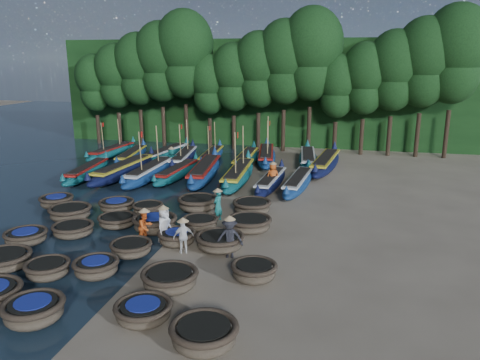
% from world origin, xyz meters
% --- Properties ---
extents(ground, '(120.00, 120.00, 0.00)m').
position_xyz_m(ground, '(0.00, 0.00, 0.00)').
color(ground, gray).
rests_on(ground, ground).
extents(foliage_wall, '(40.00, 3.00, 10.00)m').
position_xyz_m(foliage_wall, '(0.00, 23.50, 5.00)').
color(foliage_wall, black).
rests_on(foliage_wall, ground).
extents(coracle_2, '(2.00, 2.00, 0.80)m').
position_xyz_m(coracle_2, '(-1.62, -10.25, 0.46)').
color(coracle_2, brown).
rests_on(coracle_2, ground).
extents(coracle_3, '(1.98, 1.98, 0.66)m').
position_xyz_m(coracle_3, '(1.76, -9.40, 0.38)').
color(coracle_3, brown).
rests_on(coracle_3, ground).
extents(coracle_4, '(2.08, 2.08, 0.80)m').
position_xyz_m(coracle_4, '(4.08, -10.34, 0.46)').
color(coracle_4, brown).
rests_on(coracle_4, ground).
extents(coracle_5, '(2.21, 2.21, 0.71)m').
position_xyz_m(coracle_5, '(-5.31, -7.01, 0.41)').
color(coracle_5, brown).
rests_on(coracle_5, ground).
extents(coracle_6, '(2.07, 2.07, 0.70)m').
position_xyz_m(coracle_6, '(-3.12, -7.34, 0.40)').
color(coracle_6, brown).
rests_on(coracle_6, ground).
extents(coracle_7, '(1.81, 1.81, 0.72)m').
position_xyz_m(coracle_7, '(-1.35, -6.83, 0.42)').
color(coracle_7, brown).
rests_on(coracle_7, ground).
extents(coracle_8, '(2.16, 2.16, 0.78)m').
position_xyz_m(coracle_8, '(1.82, -7.19, 0.44)').
color(coracle_8, brown).
rests_on(coracle_8, ground).
extents(coracle_9, '(2.09, 2.09, 0.72)m').
position_xyz_m(coracle_9, '(4.70, -5.81, 0.41)').
color(coracle_9, brown).
rests_on(coracle_9, ground).
extents(coracle_10, '(1.95, 1.95, 0.66)m').
position_xyz_m(coracle_10, '(-6.15, -4.53, 0.38)').
color(coracle_10, brown).
rests_on(coracle_10, ground).
extents(coracle_11, '(2.33, 2.33, 0.65)m').
position_xyz_m(coracle_11, '(-4.57, -3.21, 0.37)').
color(coracle_11, brown).
rests_on(coracle_11, ground).
extents(coracle_12, '(1.93, 1.93, 0.65)m').
position_xyz_m(coracle_12, '(-0.90, -4.67, 0.37)').
color(coracle_12, brown).
rests_on(coracle_12, ground).
extents(coracle_13, '(1.77, 1.77, 0.70)m').
position_xyz_m(coracle_13, '(0.62, -3.16, 0.41)').
color(coracle_13, brown).
rests_on(coracle_13, ground).
extents(coracle_14, '(2.18, 2.18, 0.75)m').
position_xyz_m(coracle_14, '(2.68, -3.27, 0.43)').
color(coracle_14, brown).
rests_on(coracle_14, ground).
extents(coracle_15, '(2.69, 2.69, 0.79)m').
position_xyz_m(coracle_15, '(-5.98, -1.19, 0.45)').
color(coracle_15, brown).
rests_on(coracle_15, ground).
extents(coracle_16, '(1.93, 1.93, 0.64)m').
position_xyz_m(coracle_16, '(-3.13, -1.58, 0.37)').
color(coracle_16, brown).
rests_on(coracle_16, ground).
extents(coracle_17, '(2.38, 2.38, 0.85)m').
position_xyz_m(coracle_17, '(-0.98, -1.86, 0.49)').
color(coracle_17, brown).
rests_on(coracle_17, ground).
extents(coracle_18, '(1.94, 1.94, 0.64)m').
position_xyz_m(coracle_18, '(1.04, -0.98, 0.36)').
color(coracle_18, brown).
rests_on(coracle_18, ground).
extents(coracle_19, '(2.56, 2.56, 0.75)m').
position_xyz_m(coracle_19, '(3.50, -0.73, 0.43)').
color(coracle_19, brown).
rests_on(coracle_19, ground).
extents(coracle_20, '(2.33, 2.33, 0.72)m').
position_xyz_m(coracle_20, '(-7.91, 0.53, 0.42)').
color(coracle_20, brown).
rests_on(coracle_20, ground).
extents(coracle_21, '(2.00, 2.00, 0.68)m').
position_xyz_m(coracle_21, '(-4.29, 0.65, 0.40)').
color(coracle_21, brown).
rests_on(coracle_21, ground).
extents(coracle_22, '(1.81, 1.81, 0.67)m').
position_xyz_m(coracle_22, '(-2.38, 0.52, 0.38)').
color(coracle_22, brown).
rests_on(coracle_22, ground).
extents(coracle_23, '(2.26, 2.26, 0.83)m').
position_xyz_m(coracle_23, '(0.06, 1.72, 0.48)').
color(coracle_23, brown).
rests_on(coracle_23, ground).
extents(coracle_24, '(2.19, 2.19, 0.77)m').
position_xyz_m(coracle_24, '(3.09, 1.91, 0.44)').
color(coracle_24, brown).
rests_on(coracle_24, ground).
extents(long_boat_1, '(2.11, 7.47, 1.32)m').
position_xyz_m(long_boat_1, '(-9.80, 7.06, 0.50)').
color(long_boat_1, '#10545D').
rests_on(long_boat_1, ground).
extents(long_boat_2, '(2.25, 8.90, 1.57)m').
position_xyz_m(long_boat_2, '(-7.32, 7.72, 0.60)').
color(long_boat_2, '#0E1134').
rests_on(long_boat_2, ground).
extents(long_boat_3, '(1.58, 8.61, 3.66)m').
position_xyz_m(long_boat_3, '(-5.27, 7.59, 0.58)').
color(long_boat_3, navy).
rests_on(long_boat_3, ground).
extents(long_boat_4, '(1.81, 7.30, 1.29)m').
position_xyz_m(long_boat_4, '(-3.52, 8.26, 0.49)').
color(long_boat_4, '#10545D').
rests_on(long_boat_4, ground).
extents(long_boat_5, '(2.53, 9.11, 1.61)m').
position_xyz_m(long_boat_5, '(-1.58, 8.47, 0.61)').
color(long_boat_5, navy).
rests_on(long_boat_5, ground).
extents(long_boat_6, '(1.92, 8.87, 3.77)m').
position_xyz_m(long_boat_6, '(0.94, 8.02, 0.60)').
color(long_boat_6, '#10545D').
rests_on(long_boat_6, ground).
extents(long_boat_7, '(1.75, 7.28, 1.28)m').
position_xyz_m(long_boat_7, '(3.30, 7.19, 0.49)').
color(long_boat_7, '#0E1134').
rests_on(long_boat_7, ground).
extents(long_boat_8, '(1.98, 7.56, 1.34)m').
position_xyz_m(long_boat_8, '(5.06, 7.27, 0.51)').
color(long_boat_8, navy).
rests_on(long_boat_8, ground).
extents(long_boat_9, '(1.98, 7.41, 3.16)m').
position_xyz_m(long_boat_9, '(-11.50, 14.04, 0.50)').
color(long_boat_9, '#10545D').
rests_on(long_boat_9, ground).
extents(long_boat_10, '(2.39, 7.56, 1.34)m').
position_xyz_m(long_boat_10, '(-9.03, 12.64, 0.51)').
color(long_boat_10, navy).
rests_on(long_boat_10, ground).
extents(long_boat_11, '(2.49, 7.95, 1.41)m').
position_xyz_m(long_boat_11, '(-6.59, 14.05, 0.54)').
color(long_boat_11, '#10545D').
rests_on(long_boat_11, ground).
extents(long_boat_12, '(2.41, 8.10, 3.47)m').
position_xyz_m(long_boat_12, '(-4.56, 12.63, 0.55)').
color(long_boat_12, '#0E1134').
rests_on(long_boat_12, ground).
extents(long_boat_13, '(1.75, 7.42, 3.16)m').
position_xyz_m(long_boat_13, '(-2.69, 14.07, 0.50)').
color(long_boat_13, navy).
rests_on(long_boat_13, ground).
extents(long_boat_14, '(1.58, 8.00, 1.41)m').
position_xyz_m(long_boat_14, '(0.35, 13.31, 0.54)').
color(long_boat_14, '#10545D').
rests_on(long_boat_14, ground).
extents(long_boat_15, '(2.72, 8.51, 3.65)m').
position_xyz_m(long_boat_15, '(1.75, 14.70, 0.58)').
color(long_boat_15, navy).
rests_on(long_boat_15, ground).
extents(long_boat_16, '(2.19, 8.22, 1.45)m').
position_xyz_m(long_boat_16, '(5.12, 14.48, 0.55)').
color(long_boat_16, '#10545D').
rests_on(long_boat_16, ground).
extents(long_boat_17, '(2.63, 8.90, 1.58)m').
position_xyz_m(long_boat_17, '(6.55, 13.03, 0.60)').
color(long_boat_17, '#0E1134').
rests_on(long_boat_17, ground).
extents(fisherman_0, '(0.73, 0.95, 1.93)m').
position_xyz_m(fisherman_0, '(-0.04, -2.98, 0.92)').
color(fisherman_0, white).
rests_on(fisherman_0, ground).
extents(fisherman_1, '(0.57, 0.71, 1.87)m').
position_xyz_m(fisherman_1, '(1.56, 0.51, 0.94)').
color(fisherman_1, '#196C65').
rests_on(fisherman_1, ground).
extents(fisherman_2, '(0.88, 0.97, 1.83)m').
position_xyz_m(fisherman_2, '(-0.84, -3.28, 0.87)').
color(fisherman_2, '#C04D19').
rests_on(fisherman_2, ground).
extents(fisherman_3, '(1.21, 0.78, 1.98)m').
position_xyz_m(fisherman_3, '(3.26, -3.88, 0.93)').
color(fisherman_3, black).
rests_on(fisherman_3, ground).
extents(fisherman_4, '(0.96, 0.81, 1.74)m').
position_xyz_m(fisherman_4, '(1.20, -3.87, 0.84)').
color(fisherman_4, white).
rests_on(fisherman_4, ground).
extents(fisherman_5, '(0.85, 1.67, 1.92)m').
position_xyz_m(fisherman_5, '(-4.82, 10.69, 0.89)').
color(fisherman_5, '#196C65').
rests_on(fisherman_5, ground).
extents(fisherman_6, '(1.03, 0.93, 1.97)m').
position_xyz_m(fisherman_6, '(3.44, 7.06, 0.94)').
color(fisherman_6, '#C04D19').
rests_on(fisherman_6, ground).
extents(tree_0, '(3.68, 3.68, 8.68)m').
position_xyz_m(tree_0, '(-16.00, 20.00, 5.97)').
color(tree_0, black).
rests_on(tree_0, ground).
extents(tree_1, '(4.09, 4.09, 9.65)m').
position_xyz_m(tree_1, '(-13.70, 20.00, 6.65)').
color(tree_1, black).
rests_on(tree_1, ground).
extents(tree_2, '(4.51, 4.51, 10.63)m').
position_xyz_m(tree_2, '(-11.40, 20.00, 7.32)').
color(tree_2, black).
rests_on(tree_2, ground).
extents(tree_3, '(4.92, 4.92, 11.60)m').
position_xyz_m(tree_3, '(-9.10, 20.00, 8.00)').
color(tree_3, black).
rests_on(tree_3, ground).
extents(tree_4, '(5.34, 5.34, 12.58)m').
position_xyz_m(tree_4, '(-6.80, 20.00, 8.67)').
color(tree_4, black).
rests_on(tree_4, ground).
extents(tree_5, '(3.68, 3.68, 8.68)m').
position_xyz_m(tree_5, '(-4.50, 20.00, 5.97)').
color(tree_5, black).
rests_on(tree_5, ground).
extents(tree_6, '(4.09, 4.09, 9.65)m').
position_xyz_m(tree_6, '(-2.20, 20.00, 6.65)').
color(tree_6, black).
rests_on(tree_6, ground).
extents(tree_7, '(4.51, 4.51, 10.63)m').
position_xyz_m(tree_7, '(0.10, 20.00, 7.32)').
color(tree_7, black).
rests_on(tree_7, ground).
extents(tree_8, '(4.92, 4.92, 11.60)m').
position_xyz_m(tree_8, '(2.40, 20.00, 8.00)').
color(tree_8, black).
rests_on(tree_8, ground).
extents(tree_9, '(5.34, 5.34, 12.58)m').
position_xyz_m(tree_9, '(4.70, 20.00, 8.67)').
color(tree_9, black).
rests_on(tree_9, ground).
extents(tree_10, '(3.68, 3.68, 8.68)m').
position_xyz_m(tree_10, '(7.00, 20.00, 5.97)').
color(tree_10, black).
rests_on(tree_10, ground).
extents(tree_11, '(4.09, 4.09, 9.65)m').
position_xyz_m(tree_11, '(9.30, 20.00, 6.65)').
color(tree_11, black).
rests_on(tree_11, ground).
extents(tree_12, '(4.51, 4.51, 10.63)m').
position_xyz_m(tree_12, '(11.60, 20.00, 7.32)').
color(tree_12, black).
rests_on(tree_12, ground).
extents(tree_13, '(4.92, 4.92, 11.60)m').
position_xyz_m(tree_13, '(13.90, 20.00, 8.00)').
color(tree_13, black).
rests_on(tree_13, ground).
extents(tree_14, '(5.34, 5.34, 12.58)m').
position_xyz_m(tree_14, '(16.20, 20.00, 8.67)').
color(tree_14, black).
rests_on(tree_14, ground).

